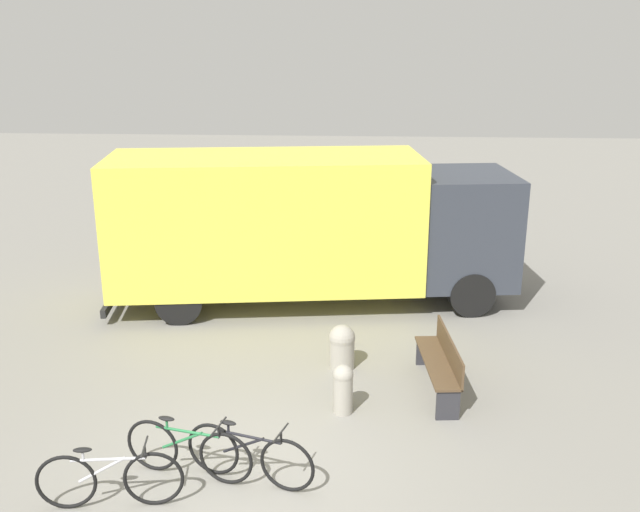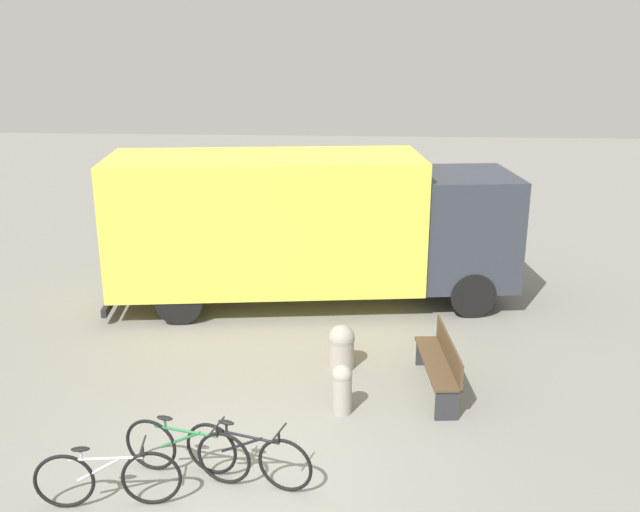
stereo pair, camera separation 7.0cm
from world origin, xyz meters
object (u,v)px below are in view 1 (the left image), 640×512
bicycle_middle (188,450)px  bollard_far_bench (342,346)px  bicycle_far (249,455)px  bicycle_near (110,479)px  delivery_truck (306,223)px  bollard_near_bench (343,387)px  park_bench (442,361)px

bicycle_middle → bollard_far_bench: bicycle_middle is taller
bicycle_far → bollard_far_bench: bicycle_far is taller
bicycle_near → bicycle_far: 1.66m
delivery_truck → bicycle_near: bearing=-112.1°
bicycle_middle → bicycle_near: bearing=-127.3°
bicycle_far → bicycle_middle: bearing=-168.1°
delivery_truck → bollard_near_bench: (0.87, -4.42, -1.27)m
bicycle_far → bollard_far_bench: 3.38m
bollard_far_bench → bicycle_middle: bearing=-120.2°
bicycle_near → park_bench: bearing=29.4°
bicycle_middle → bollard_near_bench: 2.54m
bicycle_middle → delivery_truck: bearing=93.8°
delivery_truck → bollard_near_bench: delivery_truck is taller
delivery_truck → bicycle_near: 7.11m
delivery_truck → bicycle_far: 6.33m
delivery_truck → park_bench: (2.38, -3.66, -1.18)m
bicycle_middle → bicycle_far: size_ratio=1.02×
bicycle_far → park_bench: bearing=61.0°
park_bench → bicycle_near: bearing=121.5°
delivery_truck → bicycle_far: delivery_truck is taller
bicycle_middle → bollard_far_bench: (1.83, 3.14, 0.02)m
bollard_far_bench → delivery_truck: bearing=105.3°
bicycle_near → bicycle_middle: bearing=32.2°
bollard_near_bench → bollard_far_bench: bollard_near_bench is taller
park_bench → bollard_near_bench: bearing=111.9°
park_bench → bicycle_far: (-2.61, -2.53, -0.12)m
delivery_truck → bicycle_far: size_ratio=4.99×
park_bench → bollard_far_bench: size_ratio=2.51×
bollard_far_bench → bicycle_near: bearing=-124.5°
bicycle_middle → bollard_far_bench: size_ratio=2.22×
bicycle_near → bicycle_far: same height
bicycle_far → bollard_near_bench: bearing=74.8°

